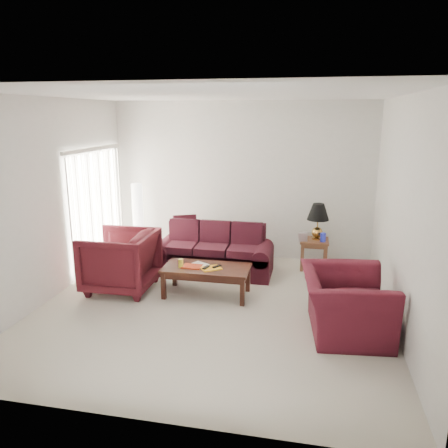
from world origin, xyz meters
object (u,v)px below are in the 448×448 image
end_table (314,254)px  coffee_table (207,281)px  armchair_left (120,261)px  sofa (213,250)px  armchair_right (345,303)px  floor_lamp (138,220)px

end_table → coffee_table: (-1.63, -1.58, -0.04)m
end_table → armchair_left: size_ratio=0.51×
sofa → end_table: size_ratio=3.79×
sofa → armchair_left: (-1.28, -1.04, 0.06)m
end_table → armchair_right: size_ratio=0.44×
end_table → armchair_left: bearing=-151.7°
end_table → sofa: bearing=-161.5°
floor_lamp → armchair_left: (0.39, -1.70, -0.25)m
armchair_left → coffee_table: (1.40, 0.05, -0.25)m
end_table → armchair_right: armchair_right is taller
sofa → floor_lamp: bearing=158.7°
armchair_left → armchair_right: (3.42, -0.76, -0.08)m
sofa → armchair_left: size_ratio=1.95×
end_table → armchair_left: 3.44m
end_table → armchair_right: (0.40, -2.38, 0.13)m
armchair_left → armchair_right: 3.51m
armchair_left → sofa: bearing=128.7°
armchair_right → coffee_table: 2.18m
end_table → armchair_left: armchair_left is taller
armchair_right → end_table: bearing=3.4°
armchair_right → sofa: bearing=44.0°
floor_lamp → armchair_right: size_ratio=1.19×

